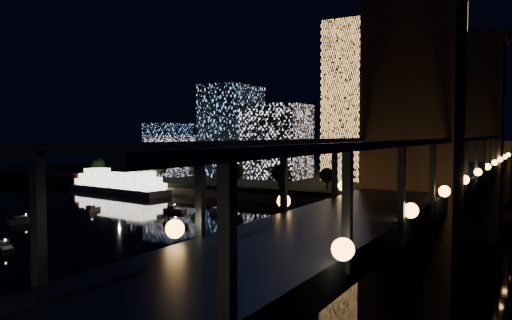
{
  "coord_description": "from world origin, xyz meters",
  "views": [
    {
      "loc": [
        79.3,
        -84.1,
        25.7
      ],
      "look_at": [
        -1.23,
        55.0,
        17.33
      ],
      "focal_mm": 35.0,
      "sensor_mm": 36.0,
      "label": 1
    }
  ],
  "objects_px": {
    "tower_rectangular": "(353,102)",
    "riverboat": "(115,182)",
    "truss_bridge": "(444,190)",
    "tower_cylindrical": "(427,83)"
  },
  "relations": [
    {
      "from": "truss_bridge",
      "to": "tower_cylindrical",
      "type": "bearing_deg",
      "value": 102.35
    },
    {
      "from": "tower_cylindrical",
      "to": "tower_rectangular",
      "type": "height_order",
      "value": "tower_cylindrical"
    },
    {
      "from": "tower_cylindrical",
      "to": "truss_bridge",
      "type": "xyz_separation_m",
      "value": [
        31.16,
        -142.27,
        -32.17
      ]
    },
    {
      "from": "tower_rectangular",
      "to": "truss_bridge",
      "type": "relative_size",
      "value": 0.27
    },
    {
      "from": "riverboat",
      "to": "tower_rectangular",
      "type": "bearing_deg",
      "value": 34.54
    },
    {
      "from": "tower_rectangular",
      "to": "riverboat",
      "type": "relative_size",
      "value": 1.2
    },
    {
      "from": "tower_cylindrical",
      "to": "riverboat",
      "type": "distance_m",
      "value": 144.9
    },
    {
      "from": "tower_rectangular",
      "to": "riverboat",
      "type": "bearing_deg",
      "value": -145.46
    },
    {
      "from": "tower_cylindrical",
      "to": "riverboat",
      "type": "bearing_deg",
      "value": -148.59
    },
    {
      "from": "tower_rectangular",
      "to": "riverboat",
      "type": "distance_m",
      "value": 112.28
    }
  ]
}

